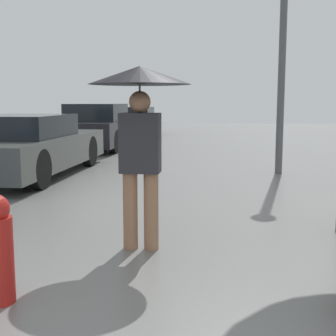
# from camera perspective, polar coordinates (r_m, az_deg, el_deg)

# --- Properties ---
(pedestrian) EXTENTS (0.96, 0.96, 1.76)m
(pedestrian) POSITION_cam_1_polar(r_m,az_deg,el_deg) (4.43, -3.45, 7.42)
(pedestrian) COLOR #9E7051
(pedestrian) RESTS_ON ground_plane
(parked_car_second) EXTENTS (1.76, 4.57, 1.18)m
(parked_car_second) POSITION_cam_1_polar(r_m,az_deg,el_deg) (9.42, -16.77, 2.53)
(parked_car_second) COLOR #4C514C
(parked_car_second) RESTS_ON ground_plane
(parked_car_third) EXTENTS (1.75, 4.32, 1.36)m
(parked_car_third) POSITION_cam_1_polar(r_m,az_deg,el_deg) (14.38, -8.46, 4.87)
(parked_car_third) COLOR black
(parked_car_third) RESTS_ON ground_plane
(parked_car_farthest) EXTENTS (1.66, 3.85, 1.20)m
(parked_car_farthest) POSITION_cam_1_polar(r_m,az_deg,el_deg) (19.87, -4.00, 5.61)
(parked_car_farthest) COLOR maroon
(parked_car_farthest) RESTS_ON ground_plane
(street_lamp) EXTENTS (0.31, 0.31, 4.59)m
(street_lamp) POSITION_cam_1_polar(r_m,az_deg,el_deg) (9.58, 13.85, 15.97)
(street_lamp) COLOR #515456
(street_lamp) RESTS_ON ground_plane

